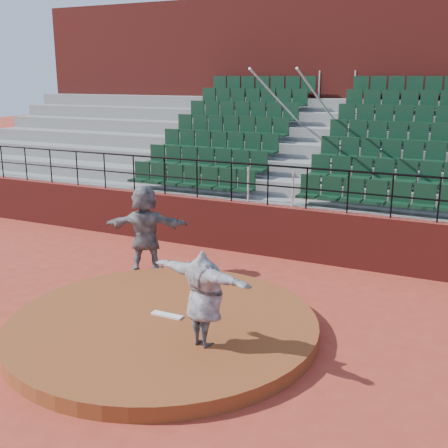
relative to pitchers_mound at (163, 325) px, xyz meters
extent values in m
plane|color=#AA3926|center=(0.00, 0.00, -0.12)|extent=(90.00, 90.00, 0.00)
cylinder|color=brown|center=(0.00, 0.00, 0.00)|extent=(5.50, 5.50, 0.25)
cube|color=white|center=(0.00, 0.15, 0.14)|extent=(0.60, 0.15, 0.03)
cube|color=maroon|center=(0.00, 5.00, 0.53)|extent=(24.00, 0.30, 1.30)
cylinder|color=black|center=(0.00, 5.00, 2.17)|extent=(24.00, 0.05, 0.05)
cylinder|color=black|center=(0.00, 5.00, 1.68)|extent=(24.00, 0.04, 0.04)
cylinder|color=black|center=(-9.00, 5.00, 1.67)|extent=(0.04, 0.04, 1.00)
cylinder|color=black|center=(-8.00, 5.00, 1.67)|extent=(0.04, 0.04, 1.00)
cylinder|color=black|center=(-7.00, 5.00, 1.67)|extent=(0.04, 0.04, 1.00)
cylinder|color=black|center=(-6.00, 5.00, 1.67)|extent=(0.04, 0.04, 1.00)
cylinder|color=black|center=(-5.00, 5.00, 1.67)|extent=(0.04, 0.04, 1.00)
cylinder|color=black|center=(-4.00, 5.00, 1.67)|extent=(0.04, 0.04, 1.00)
cylinder|color=black|center=(-3.00, 5.00, 1.67)|extent=(0.04, 0.04, 1.00)
cylinder|color=black|center=(-2.00, 5.00, 1.67)|extent=(0.04, 0.04, 1.00)
cylinder|color=black|center=(-1.00, 5.00, 1.67)|extent=(0.04, 0.04, 1.00)
cylinder|color=black|center=(0.00, 5.00, 1.67)|extent=(0.04, 0.04, 1.00)
cylinder|color=black|center=(1.00, 5.00, 1.67)|extent=(0.04, 0.04, 1.00)
cylinder|color=black|center=(2.00, 5.00, 1.67)|extent=(0.04, 0.04, 1.00)
cylinder|color=black|center=(3.00, 5.00, 1.67)|extent=(0.04, 0.04, 1.00)
cylinder|color=black|center=(4.00, 5.00, 1.67)|extent=(0.04, 0.04, 1.00)
cube|color=gray|center=(0.00, 5.58, 0.53)|extent=(24.00, 0.85, 1.30)
cube|color=#11331E|center=(-2.53, 5.59, 1.54)|extent=(3.85, 0.48, 0.72)
cube|color=#11331E|center=(2.53, 5.59, 1.54)|extent=(3.85, 0.48, 0.72)
cube|color=gray|center=(0.00, 6.43, 0.73)|extent=(24.00, 0.85, 1.70)
cube|color=#11331E|center=(-2.53, 6.44, 1.94)|extent=(3.85, 0.48, 0.72)
cube|color=#11331E|center=(2.53, 6.44, 1.94)|extent=(3.85, 0.48, 0.72)
cube|color=gray|center=(0.00, 7.28, 0.93)|extent=(24.00, 0.85, 2.10)
cube|color=#11331E|center=(-2.53, 7.29, 2.33)|extent=(3.85, 0.48, 0.72)
cube|color=#11331E|center=(2.53, 7.29, 2.33)|extent=(3.85, 0.48, 0.72)
cube|color=gray|center=(0.00, 8.12, 1.12)|extent=(24.00, 0.85, 2.50)
cube|color=#11331E|center=(-2.53, 8.13, 2.73)|extent=(3.85, 0.48, 0.72)
cube|color=#11331E|center=(2.53, 8.13, 2.73)|extent=(3.85, 0.48, 0.72)
cube|color=gray|center=(0.00, 8.97, 1.33)|extent=(24.00, 0.85, 2.90)
cube|color=#11331E|center=(-2.53, 8.98, 3.14)|extent=(3.85, 0.48, 0.72)
cube|color=#11331E|center=(2.53, 8.98, 3.14)|extent=(3.85, 0.48, 0.72)
cube|color=gray|center=(0.00, 9.82, 1.52)|extent=(24.00, 0.85, 3.30)
cube|color=#11331E|center=(-2.53, 9.83, 3.53)|extent=(3.85, 0.48, 0.72)
cube|color=#11331E|center=(2.53, 9.83, 3.53)|extent=(3.85, 0.48, 0.72)
cube|color=gray|center=(0.00, 10.68, 1.73)|extent=(24.00, 0.85, 3.70)
cube|color=#11331E|center=(-2.53, 10.69, 3.94)|extent=(3.85, 0.48, 0.72)
cube|color=#11331E|center=(2.53, 10.69, 3.94)|extent=(3.85, 0.48, 0.72)
cylinder|color=silver|center=(-0.60, 8.12, 3.28)|extent=(0.06, 5.97, 2.46)
cylinder|color=silver|center=(0.60, 8.12, 3.28)|extent=(0.06, 5.97, 2.46)
cube|color=maroon|center=(0.00, 12.60, 3.43)|extent=(24.00, 3.00, 7.10)
imported|color=black|center=(1.12, -0.53, 0.91)|extent=(2.01, 0.96, 1.58)
imported|color=black|center=(-2.04, 2.58, 0.90)|extent=(1.99, 1.31, 2.06)
camera|label=1|loc=(4.98, -7.79, 4.30)|focal=45.00mm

